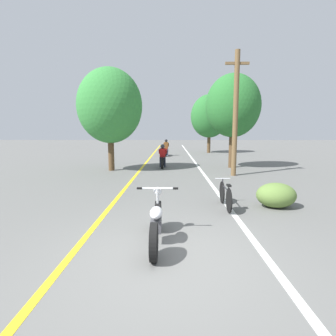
# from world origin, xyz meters

# --- Properties ---
(ground_plane) EXTENTS (120.00, 120.00, 0.00)m
(ground_plane) POSITION_xyz_m (0.00, 0.00, 0.00)
(ground_plane) COLOR #60605E
(lane_stripe_center) EXTENTS (0.14, 48.00, 0.01)m
(lane_stripe_center) POSITION_xyz_m (-1.70, 12.50, 0.00)
(lane_stripe_center) COLOR yellow
(lane_stripe_center) RESTS_ON ground
(lane_stripe_edge) EXTENTS (0.14, 48.00, 0.01)m
(lane_stripe_edge) POSITION_xyz_m (1.67, 12.50, 0.00)
(lane_stripe_edge) COLOR white
(lane_stripe_edge) RESTS_ON ground
(utility_pole) EXTENTS (1.10, 0.24, 5.83)m
(utility_pole) POSITION_xyz_m (3.06, 8.32, 3.00)
(utility_pole) COLOR brown
(utility_pole) RESTS_ON ground
(roadside_tree_right_near) EXTENTS (3.14, 2.83, 5.40)m
(roadside_tree_right_near) POSITION_xyz_m (3.58, 11.15, 3.57)
(roadside_tree_right_near) COLOR #513A23
(roadside_tree_right_near) RESTS_ON ground
(roadside_tree_right_far) EXTENTS (3.65, 3.28, 5.70)m
(roadside_tree_right_far) POSITION_xyz_m (3.75, 21.89, 3.59)
(roadside_tree_right_far) COLOR #513A23
(roadside_tree_right_far) RESTS_ON ground
(roadside_tree_left) EXTENTS (3.45, 3.10, 5.46)m
(roadside_tree_left) POSITION_xyz_m (-3.25, 9.90, 3.47)
(roadside_tree_left) COLOR #513A23
(roadside_tree_left) RESTS_ON ground
(roadside_bush) EXTENTS (1.10, 0.88, 0.70)m
(roadside_bush) POSITION_xyz_m (3.00, 2.95, 0.35)
(roadside_bush) COLOR #5B7A38
(roadside_bush) RESTS_ON ground
(motorcycle_foreground) EXTENTS (0.85, 2.01, 0.99)m
(motorcycle_foreground) POSITION_xyz_m (-0.24, 0.53, 0.41)
(motorcycle_foreground) COLOR black
(motorcycle_foreground) RESTS_ON ground
(motorcycle_rider_lead) EXTENTS (0.50, 2.04, 1.37)m
(motorcycle_rider_lead) POSITION_xyz_m (-0.49, 11.27, 0.53)
(motorcycle_rider_lead) COLOR black
(motorcycle_rider_lead) RESTS_ON ground
(motorcycle_rider_far) EXTENTS (0.50, 1.95, 1.44)m
(motorcycle_rider_far) POSITION_xyz_m (-0.43, 18.53, 0.55)
(motorcycle_rider_far) COLOR black
(motorcycle_rider_far) RESTS_ON ground
(bicycle_parked) EXTENTS (0.44, 1.61, 0.76)m
(bicycle_parked) POSITION_xyz_m (1.56, 2.91, 0.35)
(bicycle_parked) COLOR black
(bicycle_parked) RESTS_ON ground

